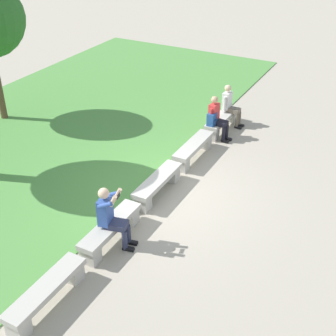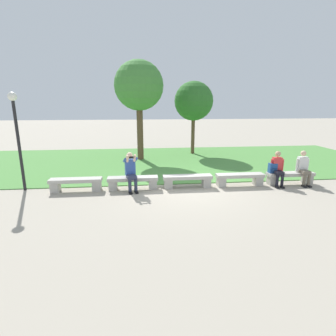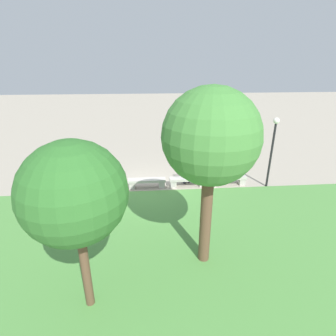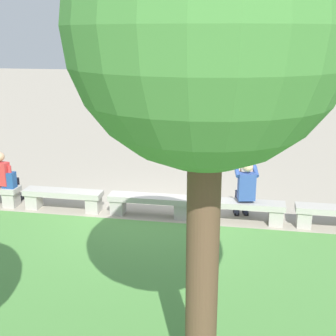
{
  "view_description": "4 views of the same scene",
  "coord_description": "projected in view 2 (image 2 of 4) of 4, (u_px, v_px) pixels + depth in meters",
  "views": [
    {
      "loc": [
        -7.99,
        -4.55,
        6.22
      ],
      "look_at": [
        -0.2,
        -0.38,
        0.93
      ],
      "focal_mm": 50.0,
      "sensor_mm": 36.0,
      "label": 1
    },
    {
      "loc": [
        -1.64,
        -8.91,
        2.97
      ],
      "look_at": [
        -0.73,
        -0.28,
        0.81
      ],
      "focal_mm": 28.0,
      "sensor_mm": 36.0,
      "label": 2
    },
    {
      "loc": [
        -0.08,
        11.22,
        5.55
      ],
      "look_at": [
        -1.0,
        -0.03,
        0.97
      ],
      "focal_mm": 28.0,
      "sensor_mm": 36.0,
      "label": 3
    },
    {
      "loc": [
        -2.08,
        9.16,
        3.77
      ],
      "look_at": [
        -0.35,
        -0.27,
        1.0
      ],
      "focal_mm": 50.0,
      "sensor_mm": 36.0,
      "label": 4
    }
  ],
  "objects": [
    {
      "name": "tree_behind_wall",
      "position": [
        139.0,
        86.0,
        13.23
      ],
      "size": [
        2.5,
        2.5,
        5.08
      ],
      "color": "brown",
      "rests_on": "ground"
    },
    {
      "name": "person_photographer",
      "position": [
        131.0,
        170.0,
        9.03
      ],
      "size": [
        0.52,
        0.77,
        1.32
      ],
      "color": "black",
      "rests_on": "ground"
    },
    {
      "name": "lamp_post",
      "position": [
        16.0,
        127.0,
        8.66
      ],
      "size": [
        0.28,
        0.28,
        3.31
      ],
      "color": "black",
      "rests_on": "ground"
    },
    {
      "name": "bench_end",
      "position": [
        290.0,
        176.0,
        9.81
      ],
      "size": [
        1.76,
        0.4,
        0.45
      ],
      "color": "#B7B2A8",
      "rests_on": "ground"
    },
    {
      "name": "ground_plane",
      "position": [
        187.0,
        187.0,
        9.48
      ],
      "size": [
        80.0,
        80.0,
        0.0
      ],
      "primitive_type": "plane",
      "color": "#A89E8C"
    },
    {
      "name": "bench_near",
      "position": [
        133.0,
        181.0,
        9.21
      ],
      "size": [
        1.76,
        0.4,
        0.45
      ],
      "color": "#B7B2A8",
      "rests_on": "ground"
    },
    {
      "name": "backpack",
      "position": [
        273.0,
        168.0,
        9.68
      ],
      "size": [
        0.28,
        0.24,
        0.43
      ],
      "color": "#234C8C",
      "rests_on": "bench_end"
    },
    {
      "name": "person_companion",
      "position": [
        303.0,
        167.0,
        9.69
      ],
      "size": [
        0.48,
        0.69,
        1.26
      ],
      "color": "black",
      "rests_on": "ground"
    },
    {
      "name": "person_distant",
      "position": [
        278.0,
        167.0,
        9.59
      ],
      "size": [
        0.48,
        0.7,
        1.26
      ],
      "color": "black",
      "rests_on": "ground"
    },
    {
      "name": "bench_far",
      "position": [
        240.0,
        178.0,
        9.61
      ],
      "size": [
        1.76,
        0.4,
        0.45
      ],
      "color": "#B7B2A8",
      "rests_on": "ground"
    },
    {
      "name": "bench_main",
      "position": [
        76.0,
        183.0,
        9.02
      ],
      "size": [
        1.76,
        0.4,
        0.45
      ],
      "color": "#B7B2A8",
      "rests_on": "ground"
    },
    {
      "name": "tree_left_background",
      "position": [
        194.0,
        101.0,
        15.01
      ],
      "size": [
        2.22,
        2.22,
        4.19
      ],
      "color": "brown",
      "rests_on": "ground"
    },
    {
      "name": "bench_mid",
      "position": [
        187.0,
        180.0,
        9.41
      ],
      "size": [
        1.76,
        0.4,
        0.45
      ],
      "color": "#B7B2A8",
      "rests_on": "ground"
    },
    {
      "name": "grass_strip",
      "position": [
        173.0,
        161.0,
        13.71
      ],
      "size": [
        21.55,
        8.0,
        0.03
      ],
      "primitive_type": "cube",
      "color": "#518E42",
      "rests_on": "ground"
    }
  ]
}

